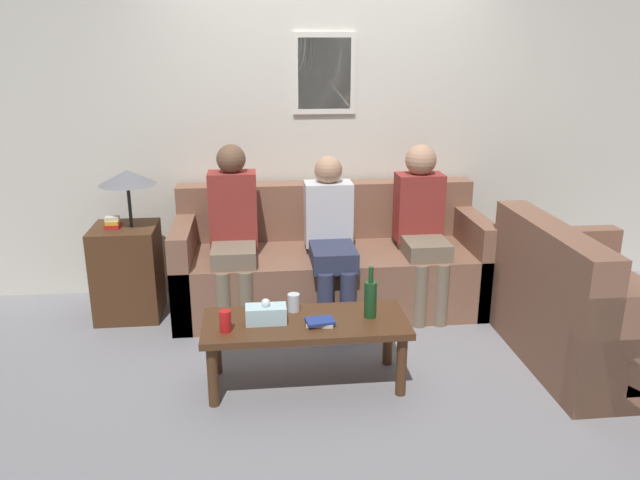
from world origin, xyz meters
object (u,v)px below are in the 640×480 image
(person_middle, at_px, (331,233))
(couch_main, at_px, (330,265))
(coffee_table, at_px, (306,330))
(person_left, at_px, (233,227))
(wine_bottle, at_px, (370,298))
(drinking_glass, at_px, (294,303))
(couch_side, at_px, (587,314))
(person_right, at_px, (422,221))

(person_middle, bearing_deg, couch_main, 83.12)
(coffee_table, bearing_deg, person_left, 112.62)
(person_middle, bearing_deg, wine_bottle, -82.95)
(drinking_glass, bearing_deg, couch_side, -1.47)
(couch_main, distance_m, drinking_glass, 1.08)
(person_left, relative_size, person_right, 1.02)
(wine_bottle, bearing_deg, couch_side, 3.46)
(coffee_table, height_order, person_right, person_right)
(coffee_table, distance_m, person_left, 1.15)
(couch_main, distance_m, person_middle, 0.38)
(coffee_table, xyz_separation_m, person_left, (-0.42, 1.02, 0.33))
(couch_main, relative_size, couch_side, 1.81)
(couch_side, xyz_separation_m, person_right, (-0.82, 0.92, 0.36))
(couch_side, distance_m, person_left, 2.40)
(wine_bottle, height_order, drinking_glass, wine_bottle)
(coffee_table, relative_size, drinking_glass, 11.05)
(coffee_table, relative_size, wine_bottle, 3.83)
(drinking_glass, distance_m, person_middle, 0.88)
(drinking_glass, distance_m, person_left, 0.97)
(couch_main, relative_size, person_right, 1.87)
(drinking_glass, bearing_deg, couch_main, 71.29)
(coffee_table, distance_m, wine_bottle, 0.42)
(person_left, bearing_deg, couch_main, 11.40)
(wine_bottle, height_order, person_middle, person_middle)
(person_left, bearing_deg, person_middle, -5.69)
(couch_side, distance_m, person_middle, 1.76)
(couch_side, relative_size, wine_bottle, 4.11)
(drinking_glass, distance_m, person_right, 1.34)
(wine_bottle, height_order, person_right, person_right)
(couch_main, xyz_separation_m, wine_bottle, (0.09, -1.15, 0.20))
(coffee_table, height_order, drinking_glass, drinking_glass)
(wine_bottle, xyz_separation_m, person_right, (0.56, 1.00, 0.16))
(person_right, bearing_deg, drinking_glass, -138.83)
(coffee_table, bearing_deg, drinking_glass, 111.90)
(couch_main, bearing_deg, drinking_glass, -108.71)
(drinking_glass, bearing_deg, person_right, 41.17)
(couch_side, xyz_separation_m, drinking_glass, (-1.82, 0.05, 0.14))
(drinking_glass, xyz_separation_m, person_right, (1.00, 0.87, 0.22))
(couch_side, height_order, person_middle, person_middle)
(couch_main, relative_size, wine_bottle, 7.45)
(person_right, bearing_deg, coffee_table, -132.78)
(couch_main, height_order, person_middle, person_middle)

